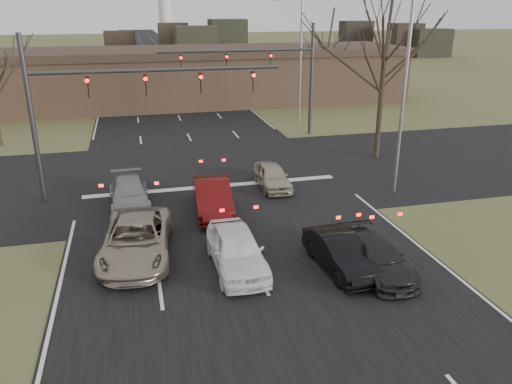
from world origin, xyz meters
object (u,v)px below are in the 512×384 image
mast_arm_far (274,67)px  car_red_ahead (213,197)px  car_grey_ahead (129,193)px  car_silver_ahead (272,176)px  mast_arm_near (102,96)px  streetlight_right_far (299,53)px  streetlight_right_near (402,83)px  car_charcoal_sedan (376,257)px  building (191,76)px  car_white_sedan (237,249)px  car_silver_suv (136,239)px  car_black_hatch (340,253)px

mast_arm_far → car_red_ahead: 15.66m
car_grey_ahead → car_silver_ahead: bearing=3.7°
car_grey_ahead → car_silver_ahead: car_grey_ahead is taller
mast_arm_near → streetlight_right_far: bearing=43.9°
mast_arm_near → car_silver_ahead: size_ratio=3.25×
streetlight_right_near → car_red_ahead: (-9.44, -0.45, -4.82)m
mast_arm_far → car_grey_ahead: bearing=-132.1°
mast_arm_far → mast_arm_near: bearing=-138.8°
mast_arm_near → car_charcoal_sedan: mast_arm_near is taller
building → car_silver_ahead: 25.96m
car_white_sedan → car_red_ahead: bearing=89.5°
building → mast_arm_near: mast_arm_near is taller
streetlight_right_near → car_silver_suv: bearing=-162.1°
car_silver_suv → car_red_ahead: (3.55, 3.75, 0.00)m
car_red_ahead → streetlight_right_far: bearing=64.3°
streetlight_right_far → car_silver_ahead: streetlight_right_far is taller
building → car_grey_ahead: 27.53m
car_white_sedan → car_red_ahead: car_red_ahead is taller
car_black_hatch → car_charcoal_sedan: bearing=-27.0°
car_charcoal_sedan → car_grey_ahead: bearing=133.4°
streetlight_right_far → car_grey_ahead: streetlight_right_far is taller
mast_arm_far → car_silver_ahead: mast_arm_far is taller
mast_arm_far → car_charcoal_sedan: (-1.99, -20.45, -4.42)m
car_grey_ahead → car_silver_ahead: (7.38, 0.84, -0.01)m
car_silver_suv → car_white_sedan: car_silver_suv is taller
building → mast_arm_near: (-7.23, -25.00, 2.41)m
streetlight_right_far → car_red_ahead: bearing=-119.7°
streetlight_right_near → car_silver_ahead: 7.93m
building → car_grey_ahead: bearing=-103.4°
car_charcoal_sedan → car_grey_ahead: 12.25m
building → streetlight_right_near: (6.82, -28.00, 2.92)m
streetlight_right_far → car_silver_suv: bearing=-122.5°
car_charcoal_sedan → car_silver_ahead: (-1.19, 9.59, 0.04)m
building → mast_arm_near: bearing=-106.1°
streetlight_right_far → car_black_hatch: 25.25m
building → car_black_hatch: bearing=-88.4°
streetlight_right_near → streetlight_right_far: size_ratio=1.00×
building → mast_arm_near: size_ratio=3.50×
streetlight_right_far → car_silver_suv: (-13.49, -21.20, -4.83)m
mast_arm_far → car_grey_ahead: (-10.57, -11.70, -4.37)m
building → mast_arm_far: size_ratio=3.81×
streetlight_right_near → car_grey_ahead: size_ratio=2.25×
mast_arm_far → streetlight_right_near: 13.28m
car_black_hatch → car_grey_ahead: (-7.38, 8.24, -0.01)m
car_black_hatch → mast_arm_far: bearing=77.1°
car_silver_suv → mast_arm_far: bearing=65.6°
streetlight_right_near → car_black_hatch: (-5.82, -6.95, -4.93)m
car_white_sedan → car_black_hatch: car_white_sedan is taller
car_red_ahead → building: bearing=88.7°
building → mast_arm_far: bearing=-74.4°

